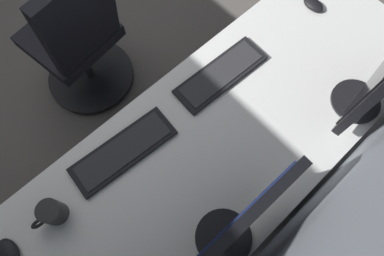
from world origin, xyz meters
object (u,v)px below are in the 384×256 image
drawer_pedestal (232,156)px  office_chair (79,43)px  keyboard_spare (221,74)px  coffee_mug (52,213)px  mouse_spare (8,252)px  mouse_main (313,4)px  monitor_secondary (230,233)px  keyboard_main (123,151)px

drawer_pedestal → office_chair: size_ratio=0.72×
keyboard_spare → coffee_mug: 0.84m
drawer_pedestal → keyboard_spare: size_ratio=1.63×
mouse_spare → coffee_mug: bearing=178.9°
drawer_pedestal → keyboard_spare: keyboard_spare is taller
mouse_spare → mouse_main: bearing=179.1°
mouse_main → mouse_spare: same height
monitor_secondary → coffee_mug: 0.63m
office_chair → monitor_secondary: bearing=82.4°
drawer_pedestal → coffee_mug: size_ratio=5.67×
monitor_secondary → mouse_spare: 0.77m
mouse_main → office_chair: 1.21m
keyboard_spare → mouse_main: 0.57m
keyboard_main → coffee_mug: coffee_mug is taller
coffee_mug → keyboard_main: bearing=-175.9°
coffee_mug → mouse_spare: bearing=-1.1°
coffee_mug → office_chair: bearing=-125.1°
office_chair → keyboard_main: bearing=73.6°
keyboard_spare → mouse_spare: bearing=0.3°
keyboard_spare → keyboard_main: bearing=-1.6°
keyboard_main → office_chair: (-0.22, -0.75, -0.28)m
monitor_secondary → mouse_main: monitor_secondary is taller
keyboard_main → mouse_spare: bearing=2.2°
monitor_secondary → mouse_spare: size_ratio=4.89×
drawer_pedestal → mouse_spare: (0.92, -0.23, 0.40)m
keyboard_spare → drawer_pedestal: bearing=66.0°
drawer_pedestal → office_chair: (0.19, -1.00, 0.11)m
keyboard_main → keyboard_spare: same height
coffee_mug → office_chair: (-0.55, -0.78, -0.32)m
drawer_pedestal → coffee_mug: bearing=-17.1°
drawer_pedestal → office_chair: office_chair is taller
drawer_pedestal → coffee_mug: coffee_mug is taller
monitor_secondary → keyboard_main: monitor_secondary is taller
monitor_secondary → mouse_main: bearing=-156.8°
keyboard_spare → mouse_main: bearing=177.0°
keyboard_main → keyboard_spare: bearing=178.4°
drawer_pedestal → monitor_secondary: 0.75m
keyboard_main → mouse_main: 1.09m
keyboard_spare → office_chair: size_ratio=0.44×
monitor_secondary → keyboard_spare: bearing=-134.1°
drawer_pedestal → mouse_spare: 1.03m
drawer_pedestal → monitor_secondary: monitor_secondary is taller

